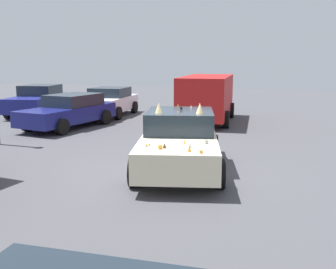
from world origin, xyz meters
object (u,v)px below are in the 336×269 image
at_px(parked_sedan_row_back_center, 70,111).
at_px(parked_sedan_near_left, 109,101).
at_px(art_car_decorated, 179,141).
at_px(parked_sedan_behind_left, 38,100).
at_px(parked_van_far_left, 207,96).

xyz_separation_m(parked_sedan_row_back_center, parked_sedan_near_left, (3.77, 0.13, 0.01)).
xyz_separation_m(art_car_decorated, parked_sedan_row_back_center, (4.60, 6.20, -0.04)).
height_order(art_car_decorated, parked_sedan_behind_left, art_car_decorated).
bearing_deg(parked_sedan_row_back_center, parked_sedan_near_left, -170.97).
bearing_deg(parked_sedan_row_back_center, art_car_decorated, 60.50).
relative_size(art_car_decorated, parked_sedan_behind_left, 1.07).
xyz_separation_m(art_car_decorated, parked_sedan_near_left, (8.37, 6.32, -0.02)).
relative_size(parked_van_far_left, parked_sedan_behind_left, 1.19).
bearing_deg(art_car_decorated, parked_sedan_behind_left, -142.07).
height_order(parked_sedan_behind_left, parked_sedan_row_back_center, parked_sedan_behind_left).
relative_size(parked_sedan_row_back_center, parked_sedan_near_left, 1.12).
distance_m(art_car_decorated, parked_sedan_near_left, 10.49).
relative_size(art_car_decorated, parked_sedan_row_back_center, 1.04).
relative_size(art_car_decorated, parked_van_far_left, 0.90).
bearing_deg(art_car_decorated, parked_sedan_near_left, -158.18).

